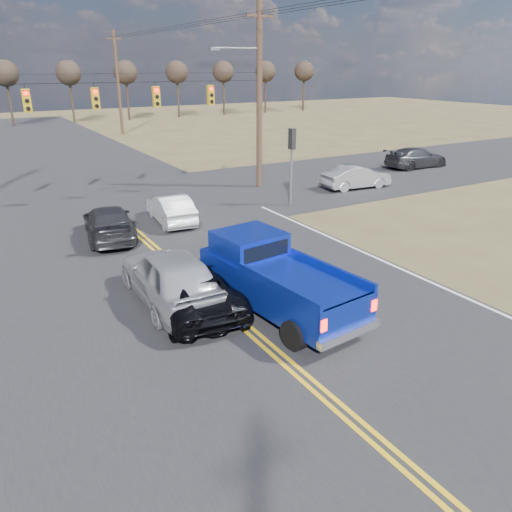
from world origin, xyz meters
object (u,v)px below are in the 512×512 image
white_car_queue (171,208)px  pickup_truck (275,278)px  dgrey_car_queue (109,223)px  silver_suv (171,276)px  cross_car_east_near (356,177)px  black_suv (191,288)px  cross_car_east_far (416,158)px

white_car_queue → pickup_truck: bearing=91.9°
pickup_truck → dgrey_car_queue: size_ratio=1.25×
silver_suv → cross_car_east_near: 17.25m
white_car_queue → cross_car_east_near: (11.82, 0.90, 0.02)m
black_suv → silver_suv: bearing=-55.6°
black_suv → dgrey_car_queue: 7.71m
silver_suv → black_suv: size_ratio=1.06×
silver_suv → black_suv: silver_suv is taller
cross_car_east_near → cross_car_east_far: bearing=-65.5°
pickup_truck → dgrey_car_queue: 9.38m
white_car_queue → dgrey_car_queue: size_ratio=0.86×
white_car_queue → dgrey_car_queue: bearing=20.5°
pickup_truck → white_car_queue: (0.62, 9.86, -0.36)m
black_suv → pickup_truck: bearing=153.2°
pickup_truck → black_suv: 2.50m
silver_suv → black_suv: bearing=119.8°
pickup_truck → silver_suv: pickup_truck is taller
white_car_queue → cross_car_east_near: size_ratio=0.97×
dgrey_car_queue → white_car_queue: bearing=-156.0°
dgrey_car_queue → cross_car_east_far: cross_car_east_far is taller
cross_car_east_near → cross_car_east_far: size_ratio=0.85×
pickup_truck → black_suv: size_ratio=1.21×
white_car_queue → silver_suv: bearing=74.4°
dgrey_car_queue → cross_car_east_near: cross_car_east_near is taller
pickup_truck → dgrey_car_queue: bearing=98.6°
white_car_queue → dgrey_car_queue: (-3.04, -0.81, 0.02)m
silver_suv → cross_car_east_far: silver_suv is taller
black_suv → white_car_queue: bearing=-101.3°
silver_suv → white_car_queue: size_ratio=1.28×
cross_car_east_near → silver_suv: bearing=125.8°
cross_car_east_near → cross_car_east_far: (7.87, 2.74, 0.02)m
black_suv → cross_car_east_near: cross_car_east_near is taller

